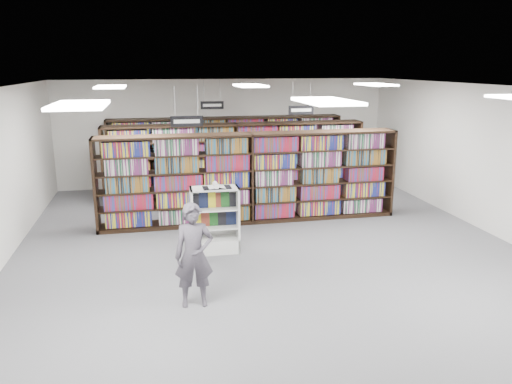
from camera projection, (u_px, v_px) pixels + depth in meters
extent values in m
plane|color=#5A595F|center=(270.00, 251.00, 9.98)|extent=(12.00, 12.00, 0.00)
cube|color=white|center=(271.00, 88.00, 9.18)|extent=(10.00, 12.00, 0.10)
cube|color=silver|center=(225.00, 132.00, 15.27)|extent=(10.00, 0.10, 3.20)
cube|color=silver|center=(450.00, 330.00, 3.89)|extent=(10.00, 0.10, 3.20)
cube|color=silver|center=(500.00, 162.00, 10.57)|extent=(0.10, 12.00, 3.20)
cube|color=black|center=(250.00, 178.00, 11.61)|extent=(7.00, 0.60, 2.10)
cube|color=maroon|center=(250.00, 178.00, 11.61)|extent=(6.88, 0.42, 1.98)
cube|color=black|center=(236.00, 162.00, 13.51)|extent=(7.00, 0.60, 2.10)
cube|color=maroon|center=(236.00, 162.00, 13.51)|extent=(6.88, 0.42, 1.98)
cube|color=black|center=(227.00, 152.00, 15.12)|extent=(7.00, 0.60, 2.10)
cube|color=maroon|center=(227.00, 152.00, 15.12)|extent=(6.88, 0.42, 1.98)
cylinder|color=#B2B2B7|center=(175.00, 101.00, 9.86)|extent=(0.01, 0.01, 0.58)
cylinder|color=#B2B2B7|center=(198.00, 101.00, 9.95)|extent=(0.01, 0.01, 0.58)
cube|color=black|center=(187.00, 121.00, 10.00)|extent=(0.65, 0.02, 0.22)
cube|color=white|center=(187.00, 121.00, 9.99)|extent=(0.52, 0.00, 0.08)
cylinder|color=#B2B2B7|center=(293.00, 94.00, 12.35)|extent=(0.01, 0.01, 0.58)
cylinder|color=#B2B2B7|center=(310.00, 94.00, 12.44)|extent=(0.01, 0.01, 0.58)
cube|color=black|center=(301.00, 110.00, 12.50)|extent=(0.65, 0.02, 0.22)
cube|color=white|center=(301.00, 110.00, 12.49)|extent=(0.52, 0.00, 0.08)
cylinder|color=#B2B2B7|center=(204.00, 91.00, 13.85)|extent=(0.01, 0.01, 0.58)
cylinder|color=#B2B2B7|center=(220.00, 91.00, 13.94)|extent=(0.01, 0.01, 0.58)
cube|color=black|center=(212.00, 105.00, 14.00)|extent=(0.65, 0.02, 0.22)
cube|color=white|center=(212.00, 105.00, 13.98)|extent=(0.52, 0.00, 0.08)
cube|color=white|center=(80.00, 105.00, 5.75)|extent=(0.60, 1.20, 0.04)
cube|color=white|center=(326.00, 101.00, 6.35)|extent=(0.60, 1.20, 0.04)
cube|color=white|center=(111.00, 87.00, 10.49)|extent=(0.60, 1.20, 0.04)
cube|color=white|center=(250.00, 86.00, 11.09)|extent=(0.60, 1.20, 0.04)
cube|color=white|center=(376.00, 85.00, 11.69)|extent=(0.60, 1.20, 0.04)
cube|color=silver|center=(215.00, 245.00, 9.91)|extent=(0.95, 0.49, 0.28)
cube|color=silver|center=(192.00, 221.00, 9.70)|extent=(0.05, 0.47, 1.31)
cube|color=silver|center=(238.00, 219.00, 9.86)|extent=(0.05, 0.47, 1.31)
cube|color=silver|center=(214.00, 217.00, 9.99)|extent=(0.94, 0.05, 1.31)
cube|color=silver|center=(214.00, 188.00, 9.62)|extent=(0.95, 0.49, 0.03)
cube|color=silver|center=(215.00, 227.00, 9.81)|extent=(0.87, 0.45, 0.02)
cube|color=silver|center=(215.00, 209.00, 9.72)|extent=(0.87, 0.45, 0.02)
cube|color=black|center=(196.00, 201.00, 9.67)|extent=(0.19, 0.07, 0.28)
cube|color=#0F1533|center=(204.00, 201.00, 9.69)|extent=(0.19, 0.07, 0.28)
cube|color=yellow|center=(211.00, 200.00, 9.72)|extent=(0.19, 0.07, 0.28)
cube|color=maroon|center=(218.00, 200.00, 9.74)|extent=(0.19, 0.07, 0.28)
cube|color=#175119|center=(225.00, 200.00, 9.77)|extent=(0.19, 0.07, 0.28)
cube|color=black|center=(232.00, 199.00, 9.79)|extent=(0.19, 0.07, 0.28)
cube|color=yellow|center=(198.00, 220.00, 9.77)|extent=(0.21, 0.06, 0.26)
cube|color=maroon|center=(206.00, 220.00, 9.80)|extent=(0.21, 0.06, 0.26)
cube|color=#175119|center=(215.00, 219.00, 9.83)|extent=(0.21, 0.06, 0.26)
cube|color=black|center=(223.00, 219.00, 9.86)|extent=(0.21, 0.06, 0.26)
cube|color=#0F1533|center=(231.00, 218.00, 9.88)|extent=(0.21, 0.06, 0.26)
cube|color=black|center=(217.00, 188.00, 9.58)|extent=(0.54, 0.32, 0.01)
cube|color=white|center=(210.00, 187.00, 9.56)|extent=(0.24, 0.29, 0.05)
cube|color=white|center=(224.00, 187.00, 9.61)|extent=(0.24, 0.29, 0.06)
cylinder|color=white|center=(216.00, 185.00, 9.57)|extent=(0.10, 0.28, 0.10)
imported|color=#454049|center=(194.00, 255.00, 7.54)|extent=(0.60, 0.40, 1.63)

